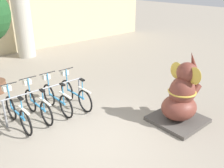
% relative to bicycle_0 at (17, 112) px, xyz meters
% --- Properties ---
extents(ground_plane, '(60.00, 60.00, 0.00)m').
position_rel_bicycle_0_xyz_m(ground_plane, '(1.08, -1.80, -0.41)').
color(ground_plane, gray).
extents(bike_rack, '(2.32, 0.05, 0.77)m').
position_rel_bicycle_0_xyz_m(bike_rack, '(0.86, 0.15, 0.16)').
color(bike_rack, gray).
rests_on(bike_rack, ground_plane).
extents(bicycle_0, '(0.48, 1.62, 1.05)m').
position_rel_bicycle_0_xyz_m(bicycle_0, '(0.00, 0.00, 0.00)').
color(bicycle_0, black).
rests_on(bicycle_0, ground_plane).
extents(bicycle_1, '(0.48, 1.62, 1.05)m').
position_rel_bicycle_0_xyz_m(bicycle_1, '(0.57, 0.07, 0.00)').
color(bicycle_1, black).
rests_on(bicycle_1, ground_plane).
extents(bicycle_2, '(0.48, 1.62, 1.05)m').
position_rel_bicycle_0_xyz_m(bicycle_2, '(1.15, 0.08, 0.00)').
color(bicycle_2, black).
rests_on(bicycle_2, ground_plane).
extents(bicycle_3, '(0.48, 1.62, 1.05)m').
position_rel_bicycle_0_xyz_m(bicycle_3, '(1.72, 0.01, 0.00)').
color(bicycle_3, black).
rests_on(bicycle_3, ground_plane).
extents(elephant_statue, '(1.26, 1.26, 1.88)m').
position_rel_bicycle_0_xyz_m(elephant_statue, '(3.32, -2.51, 0.24)').
color(elephant_statue, '#4C4742').
rests_on(elephant_statue, ground_plane).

